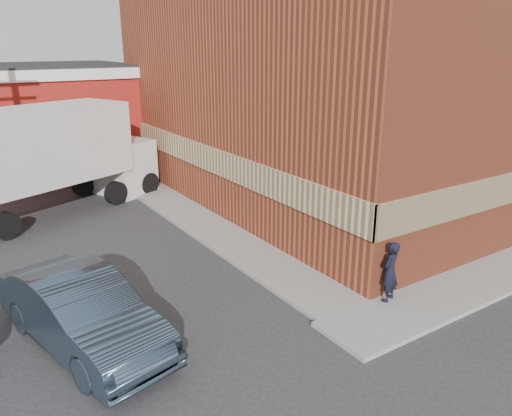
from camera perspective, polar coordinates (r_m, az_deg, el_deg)
ground at (r=12.98m, az=8.07°, el=-12.60°), size 90.00×90.00×0.00m
brick_building at (r=23.60m, az=9.89°, el=13.37°), size 14.25×18.25×9.36m
sidewalk_west at (r=20.15m, az=-7.59°, el=-0.84°), size 1.80×18.00×0.12m
man at (r=13.61m, az=15.08°, el=-7.03°), size 0.70×0.58×1.66m
sedan at (r=12.14m, az=-19.18°, el=-11.19°), size 2.93×5.48×1.71m
box_truck at (r=21.73m, az=-21.34°, el=6.09°), size 9.04×5.64×4.30m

